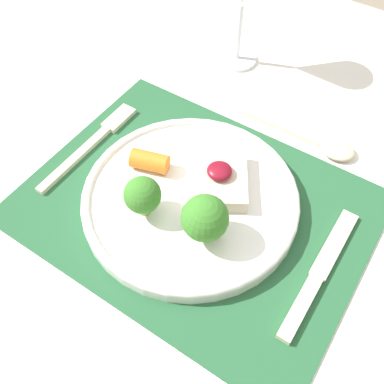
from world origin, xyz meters
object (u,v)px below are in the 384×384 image
(dinner_plate, at_px, (192,196))
(fork, at_px, (95,140))
(knife, at_px, (315,280))
(spoon, at_px, (323,144))

(dinner_plate, xyz_separation_m, fork, (-0.17, 0.01, -0.01))
(fork, xyz_separation_m, knife, (0.35, -0.03, 0.00))
(dinner_plate, height_order, knife, dinner_plate)
(dinner_plate, relative_size, knife, 1.44)
(dinner_plate, xyz_separation_m, spoon, (0.10, 0.19, -0.01))
(dinner_plate, bearing_deg, fork, 175.31)
(fork, distance_m, knife, 0.35)
(knife, xyz_separation_m, spoon, (-0.08, 0.20, -0.00))
(fork, distance_m, spoon, 0.32)
(fork, height_order, knife, knife)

